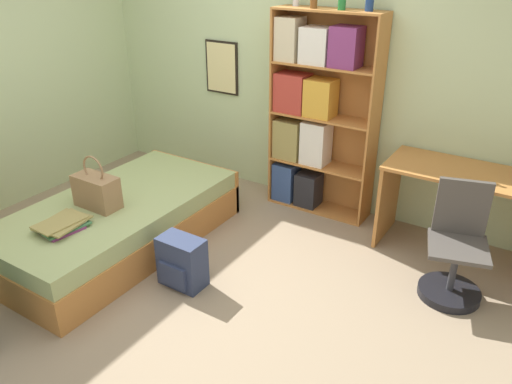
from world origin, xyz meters
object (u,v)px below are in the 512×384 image
desk (470,198)px  backpack (182,262)px  bed (120,222)px  bookcase (311,113)px  book_stack_on_bed (61,225)px  handbag (97,191)px  desk_chair (454,261)px

desk → backpack: size_ratio=3.40×
bed → bookcase: 1.97m
book_stack_on_bed → desk: bearing=37.7°
book_stack_on_bed → bookcase: size_ratio=0.21×
handbag → desk: size_ratio=0.33×
bed → handbag: 0.39m
handbag → bookcase: bearing=57.9°
desk → backpack: desk is taller
book_stack_on_bed → desk: desk is taller
bed → bookcase: size_ratio=1.12×
desk → backpack: 2.31m
handbag → bookcase: 2.01m
bed → book_stack_on_bed: size_ratio=5.31×
backpack → handbag: bearing=179.7°
desk → desk_chair: size_ratio=1.56×
desk_chair → bed: bearing=-162.2°
book_stack_on_bed → bookcase: bearing=64.2°
bed → backpack: bearing=-11.4°
book_stack_on_bed → backpack: book_stack_on_bed is taller
desk_chair → bookcase: bearing=155.8°
bookcase → backpack: 1.85m
bookcase → desk_chair: bearing=-24.2°
bookcase → backpack: size_ratio=4.72×
handbag → desk: 2.98m
bed → backpack: size_ratio=5.29×
handbag → bookcase: bookcase is taller
backpack → bookcase: bearing=83.5°
handbag → backpack: 0.94m
book_stack_on_bed → backpack: bearing=25.9°
book_stack_on_bed → desk: 3.17m
handbag → bed: bearing=77.8°
bed → desk_chair: bearing=17.8°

